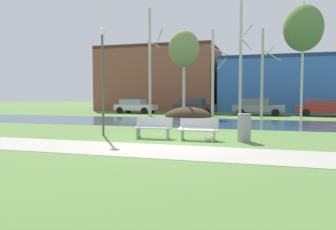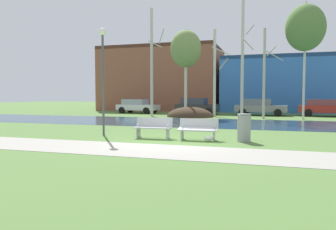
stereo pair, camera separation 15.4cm
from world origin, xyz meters
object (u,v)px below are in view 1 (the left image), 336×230
(bench_left, at_px, (153,127))
(parked_van_nearest_white, at_px, (135,106))
(streetlamp, at_px, (103,63))
(parked_hatch_third_grey, at_px, (258,107))
(seagull, at_px, (209,138))
(parked_wagon_fourth_red, at_px, (324,107))
(trash_bin, at_px, (244,127))
(bench_right, at_px, (198,128))
(parked_sedan_second_dark, at_px, (194,106))

(bench_left, height_order, parked_van_nearest_white, parked_van_nearest_white)
(streetlamp, xyz_separation_m, parked_hatch_third_grey, (6.52, 17.20, -2.50))
(seagull, xyz_separation_m, parked_van_nearest_white, (-10.48, 17.86, 0.62))
(streetlamp, relative_size, parked_wagon_fourth_red, 0.99)
(streetlamp, distance_m, parked_van_nearest_white, 18.26)
(bench_left, xyz_separation_m, streetlamp, (-2.52, 0.32, 2.81))
(trash_bin, bearing_deg, seagull, -162.87)
(bench_right, xyz_separation_m, seagull, (0.50, -0.32, -0.34))
(trash_bin, height_order, streetlamp, streetlamp)
(bench_left, bearing_deg, parked_van_nearest_white, 114.61)
(seagull, bearing_deg, parked_sedan_second_dark, 103.62)
(bench_left, distance_m, parked_wagon_fourth_red, 20.14)
(trash_bin, distance_m, seagull, 1.44)
(bench_left, xyz_separation_m, parked_van_nearest_white, (-8.04, 17.55, 0.28))
(seagull, xyz_separation_m, parked_sedan_second_dark, (-4.30, 17.74, 0.67))
(bench_left, relative_size, trash_bin, 1.47)
(seagull, bearing_deg, parked_wagon_fourth_red, 68.51)
(bench_left, relative_size, streetlamp, 0.33)
(bench_right, bearing_deg, trash_bin, 2.79)
(parked_van_nearest_white, distance_m, parked_hatch_third_grey, 12.03)
(streetlamp, height_order, parked_van_nearest_white, streetlamp)
(bench_left, relative_size, seagull, 3.63)
(streetlamp, bearing_deg, bench_left, -7.24)
(parked_hatch_third_grey, bearing_deg, parked_van_nearest_white, 179.87)
(seagull, relative_size, parked_hatch_third_grey, 0.10)
(bench_right, xyz_separation_m, parked_sedan_second_dark, (-3.80, 17.42, 0.33))
(bench_left, bearing_deg, parked_wagon_fourth_red, 61.69)
(seagull, relative_size, parked_van_nearest_white, 0.10)
(parked_hatch_third_grey, xyz_separation_m, parked_wagon_fourth_red, (5.56, 0.20, -0.01))
(bench_right, bearing_deg, seagull, -32.36)
(seagull, bearing_deg, trash_bin, 17.13)
(parked_wagon_fourth_red, bearing_deg, seagull, -111.49)
(bench_right, distance_m, parked_van_nearest_white, 20.19)
(bench_right, distance_m, seagull, 0.68)
(seagull, height_order, parked_sedan_second_dark, parked_sedan_second_dark)
(bench_right, relative_size, parked_hatch_third_grey, 0.35)
(bench_right, relative_size, parked_wagon_fourth_red, 0.33)
(seagull, height_order, parked_hatch_third_grey, parked_hatch_third_grey)
(streetlamp, bearing_deg, trash_bin, -2.12)
(streetlamp, bearing_deg, parked_hatch_third_grey, 69.25)
(parked_hatch_third_grey, bearing_deg, bench_left, -102.84)
(seagull, bearing_deg, parked_hatch_third_grey, 85.04)
(bench_left, xyz_separation_m, parked_hatch_third_grey, (3.99, 17.52, 0.31))
(parked_sedan_second_dark, bearing_deg, bench_right, -77.71)
(streetlamp, height_order, parked_wagon_fourth_red, streetlamp)
(bench_right, height_order, parked_van_nearest_white, parked_van_nearest_white)
(bench_right, distance_m, parked_wagon_fourth_red, 19.29)
(parked_van_nearest_white, height_order, parked_sedan_second_dark, parked_sedan_second_dark)
(bench_right, height_order, parked_sedan_second_dark, parked_sedan_second_dark)
(bench_left, distance_m, trash_bin, 3.76)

